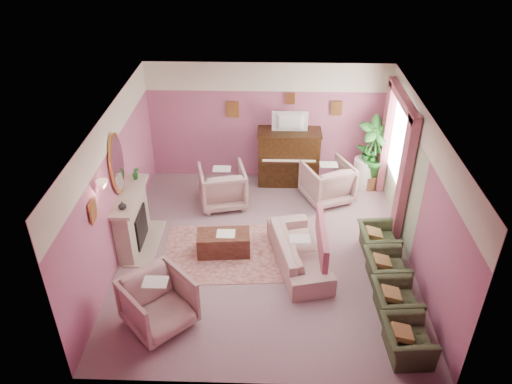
{
  "coord_description": "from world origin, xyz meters",
  "views": [
    {
      "loc": [
        0.05,
        -7.61,
        6.13
      ],
      "look_at": [
        -0.19,
        0.4,
        1.12
      ],
      "focal_mm": 35.0,
      "sensor_mm": 36.0,
      "label": 1
    }
  ],
  "objects_px": {
    "coffee_table": "(224,243)",
    "olive_chair_a": "(408,337)",
    "floral_armchair_left": "(222,184)",
    "side_table": "(364,173)",
    "olive_chair_d": "(378,237)",
    "olive_chair_b": "(396,298)",
    "sofa": "(299,246)",
    "floral_armchair_right": "(327,180)",
    "piano": "(289,158)",
    "olive_chair_c": "(387,265)",
    "floral_armchair_front": "(158,301)",
    "television": "(290,121)"
  },
  "relations": [
    {
      "from": "television",
      "to": "sofa",
      "type": "distance_m",
      "value": 3.19
    },
    {
      "from": "coffee_table",
      "to": "olive_chair_b",
      "type": "bearing_deg",
      "value": -27.17
    },
    {
      "from": "sofa",
      "to": "side_table",
      "type": "distance_m",
      "value": 3.32
    },
    {
      "from": "olive_chair_b",
      "to": "olive_chair_c",
      "type": "bearing_deg",
      "value": 90.0
    },
    {
      "from": "coffee_table",
      "to": "floral_armchair_front",
      "type": "height_order",
      "value": "floral_armchair_front"
    },
    {
      "from": "side_table",
      "to": "floral_armchair_front",
      "type": "bearing_deg",
      "value": -131.5
    },
    {
      "from": "olive_chair_c",
      "to": "side_table",
      "type": "bearing_deg",
      "value": 88.07
    },
    {
      "from": "piano",
      "to": "olive_chair_c",
      "type": "xyz_separation_m",
      "value": [
        1.66,
        -3.42,
        -0.3
      ]
    },
    {
      "from": "olive_chair_c",
      "to": "side_table",
      "type": "distance_m",
      "value": 3.3
    },
    {
      "from": "sofa",
      "to": "olive_chair_c",
      "type": "bearing_deg",
      "value": -15.11
    },
    {
      "from": "floral_armchair_right",
      "to": "olive_chair_a",
      "type": "relative_size",
      "value": 1.23
    },
    {
      "from": "television",
      "to": "olive_chair_a",
      "type": "bearing_deg",
      "value": -71.66
    },
    {
      "from": "piano",
      "to": "side_table",
      "type": "distance_m",
      "value": 1.8
    },
    {
      "from": "side_table",
      "to": "olive_chair_d",
      "type": "bearing_deg",
      "value": -92.57
    },
    {
      "from": "side_table",
      "to": "floral_armchair_right",
      "type": "bearing_deg",
      "value": -146.0
    },
    {
      "from": "coffee_table",
      "to": "floral_armchair_left",
      "type": "bearing_deg",
      "value": 95.38
    },
    {
      "from": "floral_armchair_front",
      "to": "olive_chair_a",
      "type": "distance_m",
      "value": 3.86
    },
    {
      "from": "side_table",
      "to": "piano",
      "type": "bearing_deg",
      "value": 176.07
    },
    {
      "from": "olive_chair_a",
      "to": "side_table",
      "type": "height_order",
      "value": "olive_chair_a"
    },
    {
      "from": "floral_armchair_front",
      "to": "olive_chair_d",
      "type": "xyz_separation_m",
      "value": [
        3.83,
        1.98,
        -0.15
      ]
    },
    {
      "from": "sofa",
      "to": "floral_armchair_right",
      "type": "distance_m",
      "value": 2.38
    },
    {
      "from": "piano",
      "to": "side_table",
      "type": "bearing_deg",
      "value": -3.93
    },
    {
      "from": "floral_armchair_front",
      "to": "television",
      "type": "bearing_deg",
      "value": 64.4
    },
    {
      "from": "sofa",
      "to": "olive_chair_b",
      "type": "xyz_separation_m",
      "value": [
        1.53,
        -1.23,
        -0.06
      ]
    },
    {
      "from": "television",
      "to": "coffee_table",
      "type": "bearing_deg",
      "value": -115.93
    },
    {
      "from": "piano",
      "to": "olive_chair_c",
      "type": "relative_size",
      "value": 1.72
    },
    {
      "from": "piano",
      "to": "floral_armchair_right",
      "type": "bearing_deg",
      "value": -41.28
    },
    {
      "from": "floral_armchair_left",
      "to": "olive_chair_b",
      "type": "height_order",
      "value": "floral_armchair_left"
    },
    {
      "from": "floral_armchair_front",
      "to": "floral_armchair_left",
      "type": "bearing_deg",
      "value": 78.79
    },
    {
      "from": "olive_chair_d",
      "to": "side_table",
      "type": "height_order",
      "value": "olive_chair_d"
    },
    {
      "from": "coffee_table",
      "to": "olive_chair_d",
      "type": "relative_size",
      "value": 1.23
    },
    {
      "from": "floral_armchair_left",
      "to": "olive_chair_c",
      "type": "relative_size",
      "value": 1.23
    },
    {
      "from": "coffee_table",
      "to": "floral_armchair_front",
      "type": "relative_size",
      "value": 1.0
    },
    {
      "from": "olive_chair_c",
      "to": "piano",
      "type": "bearing_deg",
      "value": 115.9
    },
    {
      "from": "coffee_table",
      "to": "olive_chair_a",
      "type": "distance_m",
      "value": 3.78
    },
    {
      "from": "piano",
      "to": "olive_chair_c",
      "type": "height_order",
      "value": "piano"
    },
    {
      "from": "coffee_table",
      "to": "floral_armchair_left",
      "type": "relative_size",
      "value": 1.0
    },
    {
      "from": "olive_chair_d",
      "to": "olive_chair_b",
      "type": "bearing_deg",
      "value": -90.0
    },
    {
      "from": "floral_armchair_left",
      "to": "olive_chair_b",
      "type": "bearing_deg",
      "value": -46.06
    },
    {
      "from": "sofa",
      "to": "olive_chair_c",
      "type": "distance_m",
      "value": 1.58
    },
    {
      "from": "olive_chair_b",
      "to": "olive_chair_d",
      "type": "bearing_deg",
      "value": 90.0
    },
    {
      "from": "floral_armchair_front",
      "to": "olive_chair_a",
      "type": "relative_size",
      "value": 1.23
    },
    {
      "from": "floral_armchair_right",
      "to": "side_table",
      "type": "height_order",
      "value": "floral_armchair_right"
    },
    {
      "from": "coffee_table",
      "to": "floral_armchair_left",
      "type": "xyz_separation_m",
      "value": [
        -0.16,
        1.72,
        0.28
      ]
    },
    {
      "from": "floral_armchair_left",
      "to": "floral_armchair_front",
      "type": "xyz_separation_m",
      "value": [
        -0.71,
        -3.58,
        0.0
      ]
    },
    {
      "from": "olive_chair_a",
      "to": "side_table",
      "type": "bearing_deg",
      "value": 88.71
    },
    {
      "from": "floral_armchair_left",
      "to": "olive_chair_a",
      "type": "distance_m",
      "value": 5.12
    },
    {
      "from": "television",
      "to": "floral_armchair_front",
      "type": "bearing_deg",
      "value": -115.6
    },
    {
      "from": "television",
      "to": "side_table",
      "type": "bearing_deg",
      "value": -2.32
    },
    {
      "from": "floral_armchair_left",
      "to": "side_table",
      "type": "distance_m",
      "value": 3.36
    }
  ]
}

